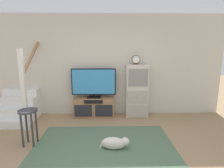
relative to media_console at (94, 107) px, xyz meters
name	(u,v)px	position (x,y,z in m)	size (l,w,h in m)	color
back_wall	(105,66)	(0.30, 0.27, 1.09)	(6.40, 0.12, 2.70)	beige
area_rug	(104,148)	(0.30, -1.59, -0.25)	(2.60, 1.80, 0.01)	#4C664C
media_console	(94,107)	(0.00, 0.00, 0.00)	(1.07, 0.38, 0.51)	#997047
television	(94,82)	(0.00, 0.02, 0.67)	(1.16, 0.22, 0.78)	black
side_cabinet	(137,91)	(1.14, 0.01, 0.44)	(0.58, 0.38, 1.40)	beige
desk_clock	(136,60)	(1.10, 0.00, 1.26)	(0.22, 0.08, 0.24)	#4C3823
staircase	(21,103)	(-1.94, 0.01, 0.11)	(1.00, 1.36, 2.20)	white
bar_stool_near	(29,119)	(-1.09, -1.44, 0.26)	(0.34, 0.34, 0.69)	#333338
dog	(115,143)	(0.50, -1.63, -0.14)	(0.54, 0.25, 0.23)	beige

